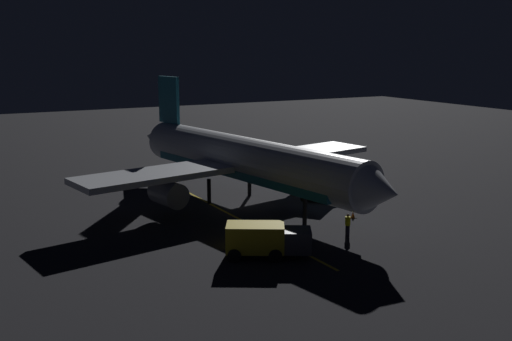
# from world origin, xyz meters

# --- Properties ---
(ground_plane) EXTENTS (180.00, 180.00, 0.20)m
(ground_plane) POSITION_xyz_m (0.00, 0.00, -0.10)
(ground_plane) COLOR black
(apron_guide_stripe) EXTENTS (1.15, 26.30, 0.01)m
(apron_guide_stripe) POSITION_xyz_m (2.53, 4.00, 0.00)
(apron_guide_stripe) COLOR gold
(apron_guide_stripe) RESTS_ON ground_plane
(airliner) EXTENTS (30.24, 34.87, 10.92)m
(airliner) POSITION_xyz_m (0.11, -0.56, 3.98)
(airliner) COLOR silver
(airliner) RESTS_ON ground_plane
(baggage_truck) EXTENTS (5.94, 4.56, 2.28)m
(baggage_truck) POSITION_xyz_m (4.99, 12.73, 1.19)
(baggage_truck) COLOR gold
(baggage_truck) RESTS_ON ground_plane
(catering_truck) EXTENTS (6.23, 5.62, 2.59)m
(catering_truck) POSITION_xyz_m (-7.60, 0.73, 1.33)
(catering_truck) COLOR navy
(catering_truck) RESTS_ON ground_plane
(ground_crew_worker) EXTENTS (0.40, 0.40, 1.74)m
(ground_crew_worker) POSITION_xyz_m (-2.65, 11.65, 0.89)
(ground_crew_worker) COLOR black
(ground_crew_worker) RESTS_ON ground_plane
(traffic_cone_near_left) EXTENTS (0.50, 0.50, 0.55)m
(traffic_cone_near_left) POSITION_xyz_m (-5.94, 7.94, 0.25)
(traffic_cone_near_left) COLOR #EA590F
(traffic_cone_near_left) RESTS_ON ground_plane
(traffic_cone_near_right) EXTENTS (0.50, 0.50, 0.55)m
(traffic_cone_near_right) POSITION_xyz_m (5.79, 11.44, 0.25)
(traffic_cone_near_right) COLOR #EA590F
(traffic_cone_near_right) RESTS_ON ground_plane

